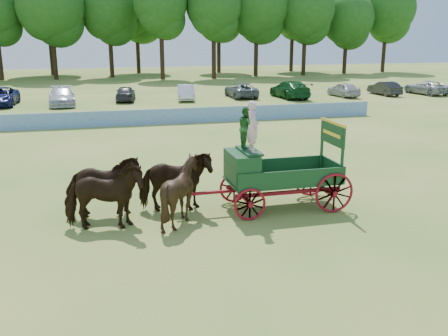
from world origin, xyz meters
TOP-DOWN VIEW (x-y plane):
  - ground at (0.00, 0.00)m, footprint 160.00×160.00m
  - horse_lead_left at (-7.76, -0.44)m, footprint 2.63×1.46m
  - horse_lead_right at (-7.76, 0.66)m, footprint 2.63×1.45m
  - horse_wheel_left at (-5.36, -0.44)m, footprint 2.24×2.08m
  - horse_wheel_right at (-5.36, 0.66)m, footprint 2.62×1.44m
  - farm_dray at (-2.39, 0.12)m, footprint 6.00×2.00m
  - sponsor_banner at (-1.00, 18.00)m, footprint 26.00×0.08m
  - parked_cars at (0.13, 29.99)m, footprint 53.33×7.24m
  - treeline at (-5.80, 59.84)m, footprint 90.55×24.16m

SIDE VIEW (x-z plane):
  - ground at x=0.00m, z-range 0.00..0.00m
  - sponsor_banner at x=-1.00m, z-range 0.00..1.05m
  - parked_cars at x=0.13m, z-range -0.09..1.56m
  - horse_lead_left at x=-7.76m, z-range 0.00..2.11m
  - horse_lead_right at x=-7.76m, z-range 0.00..2.11m
  - horse_wheel_right at x=-5.36m, z-range 0.00..2.11m
  - horse_wheel_left at x=-5.36m, z-range 0.00..2.12m
  - farm_dray at x=-2.39m, z-range -0.31..3.53m
  - treeline at x=-5.80m, z-range 1.65..17.42m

